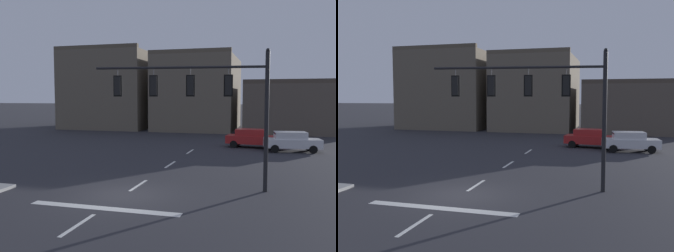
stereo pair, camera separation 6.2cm
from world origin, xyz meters
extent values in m
plane|color=#2B2B30|center=(0.00, 0.00, 0.00)|extent=(400.00, 400.00, 0.00)
cube|color=silver|center=(0.00, -2.00, 0.00)|extent=(6.40, 0.50, 0.01)
cube|color=silver|center=(0.00, -4.00, 0.00)|extent=(0.16, 2.40, 0.01)
cube|color=silver|center=(0.00, 2.00, 0.00)|extent=(0.16, 2.40, 0.01)
cube|color=silver|center=(0.00, 8.00, 0.00)|extent=(0.16, 2.40, 0.01)
cube|color=silver|center=(0.00, 14.00, 0.00)|extent=(0.16, 2.40, 0.01)
cylinder|color=black|center=(6.14, 2.48, 3.25)|extent=(0.20, 0.20, 6.50)
cylinder|color=black|center=(2.12, 1.93, 5.81)|extent=(8.06, 1.22, 0.12)
sphere|color=black|center=(6.14, 2.48, 6.55)|extent=(0.18, 0.18, 0.18)
cylinder|color=#56565B|center=(4.40, 2.24, 5.58)|extent=(0.03, 0.03, 0.35)
cube|color=black|center=(4.40, 2.24, 4.95)|extent=(0.33, 0.28, 0.90)
sphere|color=red|center=(4.38, 2.37, 5.24)|extent=(0.20, 0.20, 0.20)
sphere|color=#2D2314|center=(4.38, 2.37, 4.95)|extent=(0.20, 0.20, 0.20)
sphere|color=black|center=(4.38, 2.37, 4.67)|extent=(0.20, 0.20, 0.20)
cube|color=black|center=(4.40, 2.22, 4.95)|extent=(0.42, 0.09, 1.02)
cylinder|color=#56565B|center=(2.65, 2.00, 5.58)|extent=(0.03, 0.03, 0.35)
cube|color=black|center=(2.65, 2.00, 4.95)|extent=(0.33, 0.28, 0.90)
sphere|color=red|center=(2.63, 2.13, 5.24)|extent=(0.20, 0.20, 0.20)
sphere|color=#2D2314|center=(2.63, 2.13, 4.95)|extent=(0.20, 0.20, 0.20)
sphere|color=black|center=(2.63, 2.13, 4.67)|extent=(0.20, 0.20, 0.20)
cube|color=black|center=(2.65, 1.98, 4.95)|extent=(0.42, 0.09, 1.02)
cylinder|color=#56565B|center=(0.90, 1.76, 5.58)|extent=(0.03, 0.03, 0.35)
cube|color=black|center=(0.90, 1.76, 4.95)|extent=(0.33, 0.28, 0.90)
sphere|color=red|center=(0.88, 1.89, 5.24)|extent=(0.20, 0.20, 0.20)
sphere|color=#2D2314|center=(0.88, 1.89, 4.95)|extent=(0.20, 0.20, 0.20)
sphere|color=black|center=(0.88, 1.89, 4.67)|extent=(0.20, 0.20, 0.20)
cube|color=black|center=(0.90, 1.74, 4.95)|extent=(0.42, 0.09, 1.02)
cylinder|color=#56565B|center=(-0.85, 1.52, 5.58)|extent=(0.03, 0.03, 0.35)
cube|color=black|center=(-0.85, 1.52, 4.95)|extent=(0.33, 0.28, 0.90)
sphere|color=red|center=(-0.86, 1.65, 5.24)|extent=(0.20, 0.20, 0.20)
sphere|color=#2D2314|center=(-0.86, 1.65, 4.95)|extent=(0.20, 0.20, 0.20)
sphere|color=black|center=(-0.86, 1.65, 4.67)|extent=(0.20, 0.20, 0.20)
cube|color=black|center=(-0.84, 1.50, 4.95)|extent=(0.42, 0.09, 1.02)
cube|color=#A81E1E|center=(4.71, 17.85, 0.70)|extent=(4.59, 2.33, 0.70)
cube|color=#A81E1E|center=(4.56, 17.87, 1.33)|extent=(2.64, 1.89, 0.56)
cube|color=#2D3842|center=(5.32, 17.77, 1.31)|extent=(0.43, 1.54, 0.47)
cube|color=#2D3842|center=(3.40, 18.01, 1.31)|extent=(0.40, 1.54, 0.46)
cylinder|color=black|center=(6.26, 18.51, 0.32)|extent=(0.66, 0.30, 0.64)
cylinder|color=black|center=(6.05, 16.83, 0.32)|extent=(0.66, 0.30, 0.64)
cylinder|color=black|center=(3.37, 18.87, 0.32)|extent=(0.66, 0.30, 0.64)
cylinder|color=black|center=(3.16, 17.19, 0.32)|extent=(0.66, 0.30, 0.64)
sphere|color=silver|center=(6.94, 18.15, 0.75)|extent=(0.16, 0.16, 0.16)
sphere|color=silver|center=(6.80, 17.01, 0.75)|extent=(0.16, 0.16, 0.16)
cube|color=maroon|center=(2.55, 18.12, 0.78)|extent=(0.21, 1.36, 0.12)
cube|color=silver|center=(7.93, 16.19, 0.70)|extent=(4.59, 2.33, 0.70)
cube|color=silver|center=(7.78, 16.17, 1.33)|extent=(2.64, 1.89, 0.56)
cube|color=#2D3842|center=(8.55, 16.27, 1.31)|extent=(0.43, 1.54, 0.47)
cube|color=#2D3842|center=(6.62, 16.03, 1.31)|extent=(0.40, 1.54, 0.46)
cylinder|color=black|center=(9.27, 17.21, 0.32)|extent=(0.66, 0.30, 0.64)
cylinder|color=black|center=(9.48, 15.53, 0.32)|extent=(0.66, 0.30, 0.64)
cylinder|color=black|center=(6.39, 16.85, 0.32)|extent=(0.66, 0.30, 0.64)
cylinder|color=black|center=(6.60, 15.17, 0.32)|extent=(0.66, 0.30, 0.64)
sphere|color=silver|center=(10.03, 17.03, 0.75)|extent=(0.16, 0.16, 0.16)
sphere|color=silver|center=(10.17, 15.89, 0.75)|extent=(0.16, 0.16, 0.16)
cube|color=maroon|center=(5.77, 15.92, 0.78)|extent=(0.21, 1.36, 0.12)
cube|color=#665B4C|center=(-15.98, 34.75, 5.29)|extent=(11.79, 11.88, 10.58)
cube|color=brown|center=(-15.98, 29.11, 10.83)|extent=(11.79, 0.60, 0.50)
cube|color=#665B4C|center=(-3.54, 35.46, 4.83)|extent=(10.24, 13.29, 9.65)
cube|color=brown|center=(-3.54, 29.11, 9.90)|extent=(10.24, 0.60, 0.50)
cube|color=brown|center=(9.22, 34.00, 2.96)|extent=(12.58, 10.39, 5.92)
cube|color=#493F35|center=(9.22, 29.11, 6.17)|extent=(12.58, 0.60, 0.50)
camera|label=1|loc=(6.46, -15.30, 4.45)|focal=39.93mm
camera|label=2|loc=(6.52, -15.28, 4.45)|focal=39.93mm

